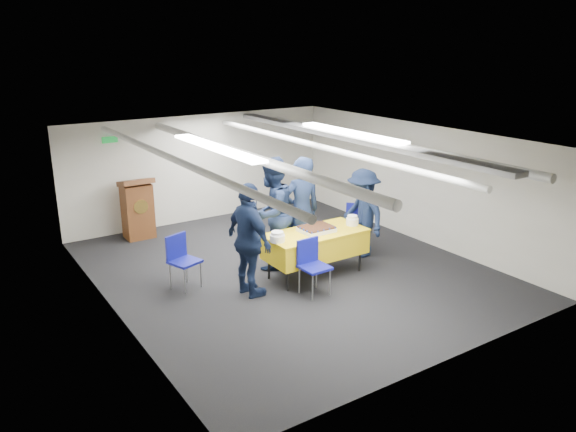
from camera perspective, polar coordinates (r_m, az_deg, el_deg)
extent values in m
plane|color=black|center=(9.78, 0.07, -5.44)|extent=(7.00, 7.00, 0.00)
cube|color=beige|center=(12.37, -8.87, 4.83)|extent=(6.00, 0.02, 2.30)
cube|color=beige|center=(8.22, -17.63, -2.24)|extent=(0.02, 7.00, 2.30)
cube|color=beige|center=(11.26, 12.91, 3.36)|extent=(0.02, 7.00, 2.30)
cube|color=silver|center=(9.14, 0.08, 7.90)|extent=(6.00, 7.00, 0.02)
cylinder|color=silver|center=(8.25, -11.67, 5.73)|extent=(0.10, 6.90, 0.10)
cylinder|color=silver|center=(8.72, -4.90, 6.37)|extent=(0.14, 6.90, 0.14)
cylinder|color=silver|center=(9.51, 3.12, 7.09)|extent=(0.10, 6.90, 0.10)
cylinder|color=silver|center=(10.33, 8.99, 7.50)|extent=(0.14, 6.90, 0.14)
cube|color=gray|center=(9.86, 5.97, 7.98)|extent=(0.28, 6.90, 0.08)
cube|color=white|center=(8.51, -7.31, 6.92)|extent=(0.25, 2.60, 0.04)
cube|color=white|center=(9.91, 6.44, 8.42)|extent=(0.25, 2.60, 0.04)
cube|color=#0C591E|center=(11.57, -17.65, 7.39)|extent=(0.30, 0.04, 0.12)
cylinder|color=black|center=(8.91, -0.02, -6.56)|extent=(0.04, 0.04, 0.36)
cylinder|color=black|center=(9.74, 7.30, -4.57)|extent=(0.04, 0.04, 0.36)
cylinder|color=black|center=(9.36, -1.96, -5.36)|extent=(0.04, 0.04, 0.36)
cylinder|color=black|center=(10.15, 5.20, -3.57)|extent=(0.04, 0.04, 0.36)
cube|color=yellow|center=(9.38, 2.80, -2.91)|extent=(1.70, 0.80, 0.39)
cube|color=yellow|center=(9.31, 2.81, -1.70)|extent=(1.72, 0.82, 0.03)
cube|color=white|center=(9.31, 2.91, -1.40)|extent=(0.54, 0.43, 0.06)
cube|color=black|center=(9.29, 2.91, -1.13)|extent=(0.52, 0.41, 0.03)
sphere|color=navy|center=(9.02, 2.42, -1.73)|extent=(0.04, 0.04, 0.04)
sphere|color=navy|center=(9.32, 1.03, -1.07)|extent=(0.04, 0.04, 0.04)
sphere|color=navy|center=(9.08, 3.03, -1.59)|extent=(0.04, 0.04, 0.04)
sphere|color=navy|center=(9.38, 1.63, -0.95)|extent=(0.04, 0.04, 0.04)
sphere|color=navy|center=(9.15, 3.62, -1.46)|extent=(0.04, 0.04, 0.04)
sphere|color=navy|center=(9.44, 2.22, -0.82)|extent=(0.04, 0.04, 0.04)
sphere|color=navy|center=(9.22, 4.21, -1.33)|extent=(0.04, 0.04, 0.04)
sphere|color=navy|center=(9.51, 2.80, -0.70)|extent=(0.04, 0.04, 0.04)
sphere|color=navy|center=(9.29, 4.79, -1.20)|extent=(0.04, 0.04, 0.04)
sphere|color=navy|center=(9.58, 3.38, -0.58)|extent=(0.04, 0.04, 0.04)
sphere|color=navy|center=(9.08, 1.95, -1.58)|extent=(0.04, 0.04, 0.04)
sphere|color=navy|center=(9.37, 4.54, -1.02)|extent=(0.04, 0.04, 0.04)
sphere|color=navy|center=(9.15, 1.60, -1.42)|extent=(0.04, 0.04, 0.04)
sphere|color=navy|center=(9.44, 4.18, -0.86)|extent=(0.04, 0.04, 0.04)
sphere|color=navy|center=(9.23, 1.26, -1.26)|extent=(0.04, 0.04, 0.04)
sphere|color=navy|center=(9.52, 3.83, -0.71)|extent=(0.04, 0.04, 0.04)
cylinder|color=white|center=(8.84, -1.09, -2.26)|extent=(0.24, 0.24, 0.11)
cylinder|color=white|center=(8.81, -1.10, -1.76)|extent=(0.20, 0.20, 0.05)
cylinder|color=white|center=(9.69, 6.54, -0.57)|extent=(0.21, 0.21, 0.12)
cylinder|color=white|center=(9.66, 6.56, -0.09)|extent=(0.17, 0.17, 0.05)
cube|color=brown|center=(11.57, -15.02, 0.48)|extent=(0.55, 0.45, 1.10)
cube|color=brown|center=(11.39, -15.21, 3.33)|extent=(0.62, 0.53, 0.21)
cylinder|color=gold|center=(11.31, -14.70, 0.92)|extent=(0.28, 0.02, 0.28)
cylinder|color=gray|center=(8.58, 2.51, -7.29)|extent=(0.02, 0.02, 0.43)
cylinder|color=gray|center=(8.78, 4.28, -6.74)|extent=(0.02, 0.02, 0.43)
cylinder|color=gray|center=(8.83, 1.15, -6.55)|extent=(0.02, 0.02, 0.43)
cylinder|color=gray|center=(9.02, 2.90, -6.03)|extent=(0.02, 0.02, 0.43)
cube|color=navy|center=(8.71, 2.73, -5.23)|extent=(0.43, 0.43, 0.04)
cube|color=navy|center=(8.77, 1.99, -3.52)|extent=(0.40, 0.05, 0.40)
cylinder|color=gray|center=(10.52, 5.67, -2.60)|extent=(0.02, 0.02, 0.43)
cylinder|color=gray|center=(10.47, 7.51, -2.76)|extent=(0.02, 0.02, 0.43)
cylinder|color=gray|center=(10.84, 5.99, -2.01)|extent=(0.02, 0.02, 0.43)
cylinder|color=gray|center=(10.79, 7.77, -2.16)|extent=(0.02, 0.02, 0.43)
cube|color=navy|center=(10.58, 6.78, -1.18)|extent=(0.59, 0.59, 0.04)
cube|color=navy|center=(10.69, 6.98, 0.25)|extent=(0.29, 0.33, 0.40)
cylinder|color=gray|center=(8.93, -10.44, -6.56)|extent=(0.02, 0.02, 0.43)
cylinder|color=gray|center=(9.14, -8.84, -5.91)|extent=(0.02, 0.02, 0.43)
cylinder|color=gray|center=(9.17, -11.86, -5.99)|extent=(0.02, 0.02, 0.43)
cylinder|color=gray|center=(9.37, -10.27, -5.37)|extent=(0.02, 0.02, 0.43)
cube|color=navy|center=(9.06, -10.44, -4.59)|extent=(0.53, 0.53, 0.04)
cube|color=navy|center=(9.12, -11.31, -3.01)|extent=(0.39, 0.16, 0.40)
imported|color=black|center=(9.76, 1.37, 0.50)|extent=(0.76, 0.55, 1.93)
imported|color=black|center=(9.59, -1.67, 0.27)|extent=(1.17, 1.07, 1.95)
imported|color=black|center=(8.54, -3.95, -2.50)|extent=(0.51, 1.08, 1.80)
imported|color=black|center=(10.26, 7.60, 0.31)|extent=(0.68, 1.09, 1.62)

